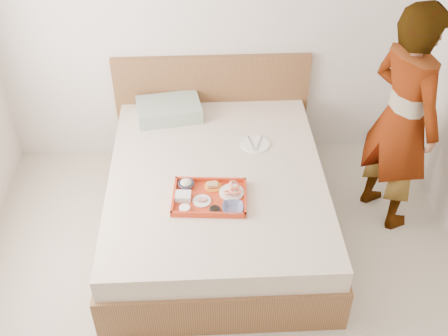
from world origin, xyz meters
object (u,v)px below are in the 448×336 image
bed (217,199)px  dinner_plate (255,144)px  person (402,120)px  tray (210,197)px

bed → dinner_plate: dinner_plate is taller
dinner_plate → person: person is taller
tray → dinner_plate: 0.71m
tray → person: person is taller
dinner_plate → tray: bearing=-121.4°
person → dinner_plate: bearing=53.1°
tray → dinner_plate: (0.37, 0.61, -0.02)m
dinner_plate → person: size_ratio=0.13×
bed → person: size_ratio=1.14×
dinner_plate → person: bearing=-12.4°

